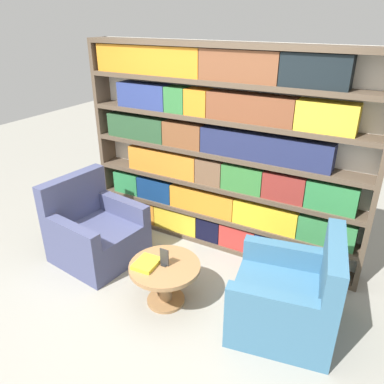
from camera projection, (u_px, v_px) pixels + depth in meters
The scene contains 7 objects.
ground_plane at pixel (146, 320), 3.37m from camera, with size 14.00×14.00×0.00m, color gray.
bookshelf at pixel (218, 153), 4.07m from camera, with size 3.21×0.30×2.26m.
armchair_left at pixel (95, 233), 4.14m from camera, with size 0.93×0.92×0.91m.
armchair_right at pixel (289, 298), 3.19m from camera, with size 0.97×0.97×0.91m.
coffee_table at pixel (165, 275), 3.46m from camera, with size 0.66×0.66×0.42m.
table_sign at pixel (164, 258), 3.38m from camera, with size 0.09×0.06×0.17m.
stray_book at pixel (147, 263), 3.40m from camera, with size 0.21×0.26×0.04m.
Camera 1 is at (1.61, -2.02, 2.49)m, focal length 35.00 mm.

